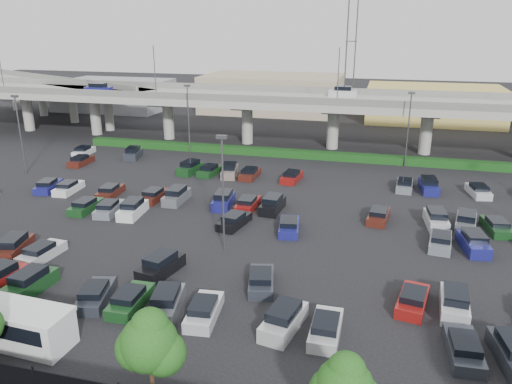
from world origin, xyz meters
TOP-DOWN VIEW (x-y plane):
  - ground at (0.00, 0.00)m, footprint 280.00×280.00m
  - overpass at (-0.21, 32.01)m, footprint 150.00×13.00m
  - on_ramp at (-52.10, 43.05)m, footprint 50.93×30.13m
  - hedge at (0.00, 25.00)m, footprint 66.00×1.60m
  - tree_row at (0.70, -26.53)m, footprint 65.07×3.66m
  - shuttle_bus at (-8.59, -24.06)m, footprint 7.94×3.11m
  - parked_cars at (-0.74, -4.59)m, footprint 63.05×41.70m
  - light_poles at (-4.13, 2.00)m, footprint 66.90×48.38m
  - distant_buildings at (12.38, 61.81)m, footprint 138.00×24.00m
  - comm_tower at (4.00, 74.00)m, footprint 2.40×2.40m

SIDE VIEW (x-z plane):
  - ground at x=0.00m, z-range 0.00..0.00m
  - hedge at x=0.00m, z-range 0.00..1.10m
  - parked_cars at x=-0.74m, z-range -0.20..1.47m
  - shuttle_bus at x=-8.59m, z-range 0.11..2.62m
  - tree_row at x=0.70m, z-range 0.55..6.49m
  - distant_buildings at x=12.38m, z-range -0.76..8.24m
  - light_poles at x=-4.13m, z-range 1.09..11.39m
  - on_ramp at x=-52.10m, z-range 2.46..11.26m
  - overpass at x=-0.21m, z-range -0.93..14.87m
  - comm_tower at x=4.00m, z-range 0.61..30.61m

